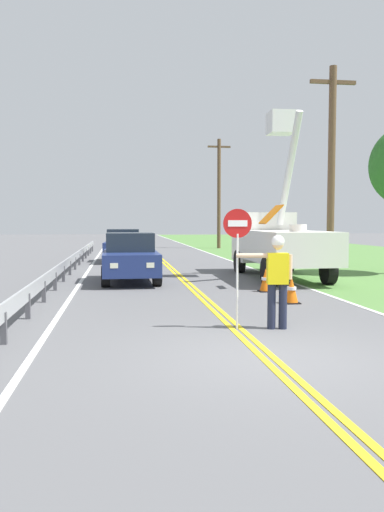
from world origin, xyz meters
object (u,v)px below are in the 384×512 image
Objects in this scene: oncoming_sedan_second at (123,246)px; traffic_cone_lead at (291,290)px; stop_sign_paddle at (237,241)px; oncoming_sedan_nearest at (130,258)px; flagger_worker at (277,275)px; utility_bucket_truck at (277,239)px; utility_pole_mid at (219,192)px; traffic_cone_mid at (266,280)px; utility_pole_near at (331,167)px.

oncoming_sedan_second is 15.01m from traffic_cone_lead.
stop_sign_paddle is 0.56× the size of oncoming_sedan_nearest.
flagger_worker is 17.61m from oncoming_sedan_second.
flagger_worker is 0.44× the size of oncoming_sedan_nearest.
stop_sign_paddle is 0.34× the size of utility_bucket_truck.
oncoming_sedan_nearest is at bearing -88.86° from oncoming_sedan_second.
traffic_cone_lead is at bearing -97.11° from utility_pole_mid.
utility_bucket_truck is 1.66× the size of oncoming_sedan_nearest.
traffic_cone_lead is (4.17, -14.41, -0.50)m from oncoming_sedan_second.
utility_bucket_truck is 4.37m from traffic_cone_mid.
stop_sign_paddle is 3.33× the size of traffic_cone_lead.
oncoming_sedan_nearest is (-2.67, 8.22, -0.21)m from flagger_worker.
oncoming_sedan_second is at bearing 91.14° from oncoming_sedan_nearest.
utility_bucket_truck is (2.85, 9.10, 0.39)m from flagger_worker.
utility_bucket_truck reaches higher than flagger_worker.
utility_pole_mid is at bearing 79.67° from stop_sign_paddle.
utility_pole_near is at bearing 4.80° from utility_bucket_truck.
flagger_worker is 9.54m from utility_bucket_truck.
oncoming_sedan_nearest is 0.52× the size of utility_pole_near.
flagger_worker is 11.02m from utility_pole_near.
utility_pole_mid is 12.21× the size of traffic_cone_lead.
utility_bucket_truck is 9.77× the size of traffic_cone_lead.
flagger_worker is 1.02m from stop_sign_paddle.
utility_pole_near is at bearing -89.06° from utility_pole_mid.
utility_pole_mid is at bearing 90.94° from utility_pole_near.
utility_pole_near reaches higher than traffic_cone_lead.
utility_bucket_truck is 6.42m from traffic_cone_lead.
utility_bucket_truck is (3.61, 8.99, -0.27)m from stop_sign_paddle.
utility_pole_mid is (-0.34, 20.79, 0.29)m from utility_pole_near.
flagger_worker is 0.21× the size of utility_pole_mid.
oncoming_sedan_nearest is 23.35m from utility_pole_mid.
oncoming_sedan_nearest is at bearing 127.14° from traffic_cone_lead.
stop_sign_paddle is at bearing -100.33° from utility_pole_mid.
utility_bucket_truck is at bearing -95.06° from utility_pole_mid.
oncoming_sedan_second is 0.49× the size of utility_pole_mid.
utility_pole_near is at bearing 57.67° from stop_sign_paddle.
traffic_cone_mid is at bearing -111.69° from utility_bucket_truck.
oncoming_sedan_nearest and oncoming_sedan_second have the same top height.
traffic_cone_lead is at bearing -52.86° from oncoming_sedan_nearest.
traffic_cone_lead is (1.32, 2.96, -0.71)m from flagger_worker.
stop_sign_paddle is 3.79m from traffic_cone_lead.
oncoming_sedan_second is 5.97× the size of traffic_cone_lead.
flagger_worker reaches higher than traffic_cone_lead.
utility_bucket_truck reaches higher than oncoming_sedan_second.
utility_bucket_truck is at bearing -55.46° from oncoming_sedan_second.
utility_bucket_truck is at bearing -175.20° from utility_pole_near.
utility_bucket_truck reaches higher than oncoming_sedan_nearest.
utility_pole_mid is (1.86, 20.98, 3.02)m from utility_bucket_truck.
stop_sign_paddle reaches higher than oncoming_sedan_second.
traffic_cone_mid is (2.04, 5.06, -1.37)m from stop_sign_paddle.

